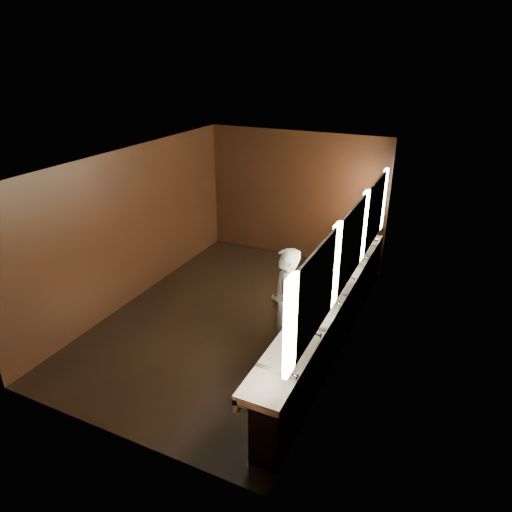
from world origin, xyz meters
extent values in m
plane|color=black|center=(0.00, 0.00, 0.00)|extent=(6.00, 6.00, 0.00)
cube|color=#2D2D2B|center=(0.00, 0.00, 2.80)|extent=(4.00, 6.00, 0.02)
cube|color=black|center=(0.00, 3.00, 1.40)|extent=(4.00, 0.02, 2.80)
cube|color=black|center=(0.00, -3.00, 1.40)|extent=(4.00, 0.02, 2.80)
cube|color=black|center=(-2.00, 0.00, 1.40)|extent=(0.02, 6.00, 2.80)
cube|color=black|center=(2.00, 0.00, 1.40)|extent=(0.02, 6.00, 2.80)
cube|color=black|center=(1.82, 0.00, 0.40)|extent=(0.36, 5.40, 0.81)
cube|color=white|center=(1.73, 0.00, 0.85)|extent=(0.55, 5.40, 0.12)
cube|color=white|center=(1.48, 0.00, 0.77)|extent=(0.06, 5.40, 0.18)
cylinder|color=silver|center=(1.91, -2.20, 0.99)|extent=(0.18, 0.04, 0.04)
cylinder|color=silver|center=(1.91, -1.32, 0.99)|extent=(0.18, 0.04, 0.04)
cylinder|color=silver|center=(1.91, -0.44, 0.99)|extent=(0.18, 0.04, 0.04)
cylinder|color=silver|center=(1.91, 0.44, 0.99)|extent=(0.18, 0.04, 0.04)
cylinder|color=silver|center=(1.91, 1.32, 0.99)|extent=(0.18, 0.04, 0.04)
cylinder|color=silver|center=(1.91, 2.20, 0.99)|extent=(0.18, 0.04, 0.04)
cube|color=#FDEAC4|center=(1.97, -2.40, 1.75)|extent=(0.06, 0.22, 1.15)
cube|color=white|center=(1.99, -1.60, 1.75)|extent=(0.03, 1.32, 1.15)
cube|color=#FDEAC4|center=(1.97, -0.80, 1.75)|extent=(0.06, 0.23, 1.15)
cube|color=white|center=(1.99, 0.00, 1.75)|extent=(0.03, 1.32, 1.15)
cube|color=#FDEAC4|center=(1.97, 0.80, 1.75)|extent=(0.06, 0.23, 1.15)
cube|color=white|center=(1.99, 1.60, 1.75)|extent=(0.03, 1.32, 1.15)
cube|color=#FDEAC4|center=(1.97, 2.40, 1.75)|extent=(0.06, 0.22, 1.15)
imported|color=#99CDE5|center=(1.23, -0.62, 0.89)|extent=(0.61, 0.75, 1.78)
cylinder|color=black|center=(1.58, -1.95, 0.27)|extent=(0.42, 0.42, 0.53)
camera|label=1|loc=(3.32, -6.06, 4.29)|focal=32.00mm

